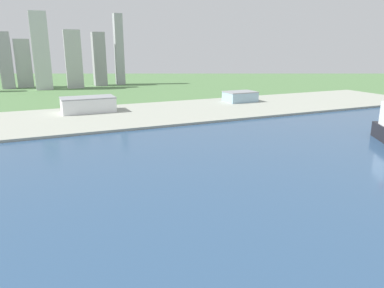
% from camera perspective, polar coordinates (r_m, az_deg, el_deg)
% --- Properties ---
extents(ground_plane, '(2400.00, 2400.00, 0.00)m').
position_cam_1_polar(ground_plane, '(221.20, -3.48, -4.61)').
color(ground_plane, '#517946').
extents(water_bay, '(840.00, 360.00, 0.15)m').
position_cam_1_polar(water_bay, '(170.62, 3.77, -10.86)').
color(water_bay, '#2D4C70').
rests_on(water_bay, ground).
extents(industrial_pier, '(840.00, 140.00, 2.50)m').
position_cam_1_polar(industrial_pier, '(398.70, -13.19, 4.21)').
color(industrial_pier, '#9DA192').
rests_on(industrial_pier, ground).
extents(warehouse_main, '(58.70, 32.52, 16.86)m').
position_cam_1_polar(warehouse_main, '(425.96, -16.08, 6.03)').
color(warehouse_main, white).
rests_on(warehouse_main, industrial_pier).
extents(warehouse_annex, '(40.29, 29.58, 13.58)m').
position_cam_1_polar(warehouse_annex, '(490.57, 7.61, 7.45)').
color(warehouse_annex, '#99BCD1').
rests_on(warehouse_annex, industrial_pier).
extents(distant_skyline, '(261.89, 71.66, 134.22)m').
position_cam_1_polar(distant_skyline, '(715.42, -20.80, 12.60)').
color(distant_skyline, '#B8B9BB').
rests_on(distant_skyline, ground).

